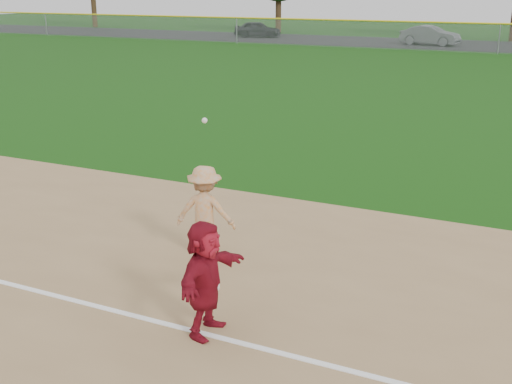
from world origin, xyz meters
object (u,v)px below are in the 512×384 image
at_px(car_left, 258,29).
at_px(car_mid, 430,35).
at_px(first_base, 204,290).
at_px(base_runner, 205,278).

distance_m(car_left, car_mid, 15.66).
distance_m(first_base, car_left, 50.50).
bearing_deg(car_left, car_mid, -111.73).
relative_size(first_base, car_left, 0.09).
height_order(first_base, base_runner, base_runner).
xyz_separation_m(car_left, car_mid, (15.59, -1.53, 0.03)).
xyz_separation_m(base_runner, car_left, (-21.42, 47.00, -0.09)).
height_order(car_left, car_mid, car_mid).
xyz_separation_m(first_base, base_runner, (0.61, -1.00, 0.75)).
bearing_deg(base_runner, first_base, 31.34).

